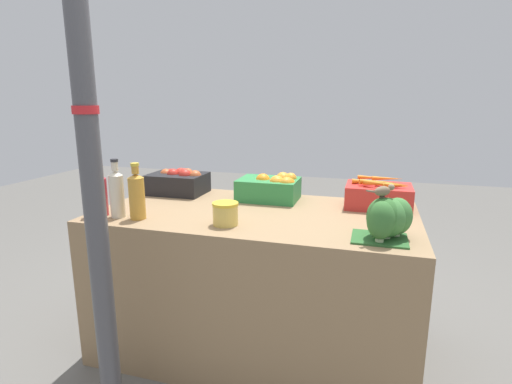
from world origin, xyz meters
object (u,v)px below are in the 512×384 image
(juice_bottle_ruby, at_px, (99,193))
(pickle_jar, at_px, (225,214))
(juice_bottle_cloudy, at_px, (117,193))
(carrot_crate, at_px, (379,195))
(broccoli_pile, at_px, (387,218))
(apple_crate, at_px, (178,181))
(juice_bottle_amber, at_px, (137,195))
(support_pole, at_px, (89,142))
(sparrow_bird, at_px, (383,191))
(orange_crate, at_px, (272,188))

(juice_bottle_ruby, relative_size, pickle_jar, 2.23)
(juice_bottle_cloudy, bearing_deg, carrot_crate, 23.98)
(broccoli_pile, bearing_deg, juice_bottle_ruby, -178.94)
(apple_crate, bearing_deg, pickle_jar, -45.82)
(juice_bottle_amber, bearing_deg, apple_crate, 96.61)
(carrot_crate, bearing_deg, apple_crate, 179.89)
(support_pole, relative_size, juice_bottle_cloudy, 8.23)
(carrot_crate, relative_size, pickle_jar, 2.78)
(broccoli_pile, xyz_separation_m, juice_bottle_ruby, (-1.34, -0.02, 0.02))
(carrot_crate, bearing_deg, pickle_jar, -142.55)
(apple_crate, distance_m, juice_bottle_ruby, 0.56)
(carrot_crate, xyz_separation_m, sparrow_bird, (0.01, -0.52, 0.14))
(broccoli_pile, xyz_separation_m, sparrow_bird, (-0.02, -0.01, 0.11))
(juice_bottle_cloudy, height_order, juice_bottle_amber, juice_bottle_cloudy)
(support_pole, bearing_deg, juice_bottle_cloudy, 114.00)
(juice_bottle_ruby, height_order, juice_bottle_amber, juice_bottle_amber)
(juice_bottle_ruby, xyz_separation_m, sparrow_bird, (1.32, 0.02, 0.09))
(juice_bottle_cloudy, xyz_separation_m, pickle_jar, (0.54, 0.03, -0.07))
(support_pole, bearing_deg, apple_crate, 97.23)
(juice_bottle_ruby, relative_size, juice_bottle_cloudy, 0.94)
(broccoli_pile, distance_m, pickle_jar, 0.69)
(support_pole, distance_m, juice_bottle_cloudy, 0.49)
(support_pole, height_order, juice_bottle_ruby, support_pole)
(support_pole, bearing_deg, broccoli_pile, 19.75)
(juice_bottle_cloudy, distance_m, juice_bottle_amber, 0.11)
(juice_bottle_amber, xyz_separation_m, sparrow_bird, (1.11, 0.02, 0.09))
(support_pole, height_order, juice_bottle_amber, support_pole)
(carrot_crate, distance_m, broccoli_pile, 0.51)
(apple_crate, distance_m, orange_crate, 0.58)
(apple_crate, xyz_separation_m, juice_bottle_cloudy, (-0.05, -0.54, 0.05))
(juice_bottle_ruby, bearing_deg, juice_bottle_cloudy, 0.00)
(apple_crate, distance_m, juice_bottle_cloudy, 0.54)
(orange_crate, bearing_deg, apple_crate, 179.40)
(orange_crate, bearing_deg, carrot_crate, 0.39)
(juice_bottle_ruby, distance_m, pickle_jar, 0.65)
(juice_bottle_cloudy, bearing_deg, orange_crate, 40.17)
(apple_crate, relative_size, pickle_jar, 2.78)
(apple_crate, xyz_separation_m, juice_bottle_amber, (0.06, -0.54, 0.04))
(juice_bottle_cloudy, height_order, sparrow_bird, juice_bottle_cloudy)
(support_pole, height_order, broccoli_pile, support_pole)
(orange_crate, bearing_deg, support_pole, -117.75)
(sparrow_bird, bearing_deg, pickle_jar, 140.52)
(broccoli_pile, bearing_deg, pickle_jar, 179.72)
(support_pole, relative_size, broccoli_pile, 9.96)
(orange_crate, distance_m, broccoli_pile, 0.79)
(apple_crate, xyz_separation_m, carrot_crate, (1.16, -0.00, -0.01))
(orange_crate, xyz_separation_m, carrot_crate, (0.58, 0.00, -0.01))
(broccoli_pile, height_order, sparrow_bird, sparrow_bird)
(apple_crate, distance_m, juice_bottle_amber, 0.54)
(apple_crate, relative_size, juice_bottle_amber, 1.24)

